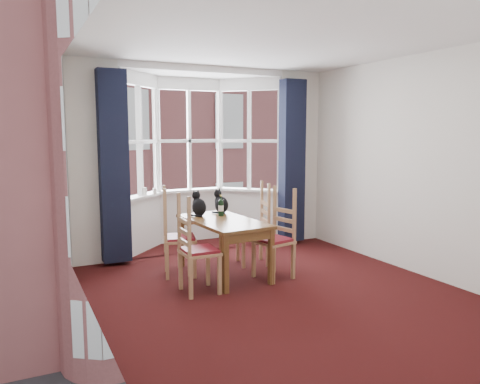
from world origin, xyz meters
TOP-DOWN VIEW (x-y plane):
  - floor at (0.00, 0.00)m, footprint 4.50×4.50m
  - ceiling at (0.00, 0.00)m, footprint 4.50×4.50m
  - wall_left at (-2.00, 0.00)m, footprint 0.00×4.50m
  - wall_right at (2.00, 0.00)m, footprint 0.00×4.50m
  - wall_near at (0.00, -2.25)m, footprint 4.00×0.00m
  - wall_back_pier_left at (-1.65, 2.25)m, footprint 0.70×0.12m
  - wall_back_pier_right at (1.65, 2.25)m, footprint 0.70×0.12m
  - bay_window at (0.00, 2.75)m, footprint 2.76×0.94m
  - curtain_left at (-1.42, 2.07)m, footprint 0.38×0.22m
  - curtain_right at (1.42, 2.07)m, footprint 0.38×0.22m
  - dining_table at (-0.29, 0.98)m, footprint 0.82×1.40m
  - chair_left_near at (-0.89, 0.50)m, footprint 0.41×0.43m
  - chair_left_far at (-0.88, 1.25)m, footprint 0.50×0.51m
  - chair_right_near at (0.31, 0.60)m, footprint 0.48×0.50m
  - chair_right_far at (0.37, 1.24)m, footprint 0.49×0.50m
  - cat_left at (-0.46, 1.40)m, footprint 0.21×0.27m
  - cat_right at (-0.10, 1.47)m, footprint 0.23×0.28m
  - wine_bottle at (-0.20, 1.24)m, footprint 0.07×0.07m
  - candle_tall at (-0.87, 2.60)m, footprint 0.06×0.06m
  - candle_short at (-0.71, 2.63)m, footprint 0.06×0.06m
  - street at (0.00, 32.25)m, footprint 80.00×80.00m
  - tenement_building at (0.00, 14.01)m, footprint 18.40×7.80m

SIDE VIEW (x-z plane):
  - street at x=0.00m, z-range -6.00..-6.00m
  - floor at x=0.00m, z-range 0.00..0.00m
  - chair_left_near at x=-0.89m, z-range 0.01..0.93m
  - chair_left_far at x=-0.88m, z-range 0.01..0.93m
  - chair_right_near at x=0.31m, z-range 0.01..0.93m
  - chair_right_far at x=0.37m, z-range 0.01..0.93m
  - dining_table at x=-0.29m, z-range 0.27..0.99m
  - wine_bottle at x=-0.20m, z-range 0.70..0.98m
  - cat_right at x=-0.10m, z-range 0.68..1.02m
  - cat_left at x=-0.46m, z-range 0.68..1.03m
  - candle_short at x=-0.71m, z-range 0.87..0.96m
  - candle_tall at x=-0.87m, z-range 0.87..0.99m
  - curtain_left at x=-1.42m, z-range 0.05..2.65m
  - curtain_right at x=1.42m, z-range 0.05..2.65m
  - wall_left at x=-2.00m, z-range -0.85..3.65m
  - wall_right at x=2.00m, z-range -0.85..3.65m
  - wall_near at x=0.00m, z-range -0.60..3.40m
  - wall_back_pier_left at x=-1.65m, z-range 0.00..2.80m
  - wall_back_pier_right at x=1.65m, z-range 0.00..2.80m
  - bay_window at x=0.00m, z-range 0.00..2.80m
  - tenement_building at x=0.00m, z-range -6.00..9.20m
  - ceiling at x=0.00m, z-range 2.80..2.80m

